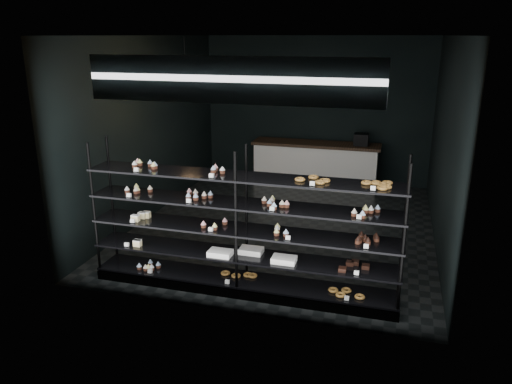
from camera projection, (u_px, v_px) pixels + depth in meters
room at (286, 136)px, 8.33m from camera, size 5.01×6.01×3.20m
display_shelf at (240, 246)px, 6.38m from camera, size 4.00×0.50×1.91m
signage at (229, 80)px, 5.30m from camera, size 3.30×0.05×0.50m
pendant_lamp at (186, 87)px, 7.64m from camera, size 0.30×0.30×0.88m
service_counter at (316, 164)px, 10.92m from camera, size 2.75×0.65×1.23m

